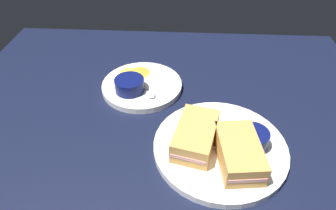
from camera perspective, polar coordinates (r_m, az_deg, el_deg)
ground_plane at (r=64.69cm, az=-1.26°, el=-9.07°), size 110.00×110.00×3.00cm
plate_sandwich_main at (r=63.63cm, az=10.02°, el=-7.87°), size 28.06×28.06×1.60cm
sandwich_half_near at (r=60.53cm, az=5.38°, el=-6.00°), size 14.52×10.42×4.80cm
sandwich_half_far at (r=58.88cm, az=13.65°, el=-8.98°), size 13.97×9.04×4.80cm
ramekin_dark_sauce at (r=62.35cm, az=16.14°, el=-6.46°), size 6.45×6.45×3.98cm
spoon_by_dark_ramekin at (r=62.17cm, az=11.19°, el=-7.94°), size 2.69×9.96×0.80cm
plate_chips_companion at (r=79.12cm, az=-5.07°, el=3.76°), size 21.33×21.33×1.60cm
ramekin_light_gravy at (r=75.45cm, az=-7.51°, el=4.00°), size 7.54×7.54×3.40cm
spoon_by_gravy_ramekin at (r=74.92cm, az=-3.82°, el=2.59°), size 9.35×6.06×0.80cm
plantain_chip_scatter at (r=81.01cm, az=-6.90°, el=5.53°), size 14.44×9.61×0.60cm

